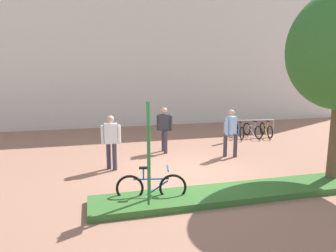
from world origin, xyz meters
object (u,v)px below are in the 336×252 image
Objects in this scene: bollard_steel at (226,133)px; person_casual_tan at (231,130)px; person_suited_navy at (164,127)px; bike_rack_cluster at (253,130)px; person_shirt_blue at (111,139)px; parking_sign_post at (149,139)px; bike_at_sign at (151,187)px.

bollard_steel is 0.52× the size of person_casual_tan.
bike_rack_cluster is at bearing 18.95° from person_suited_navy.
parking_sign_post is at bearing -77.61° from person_shirt_blue.
bollard_steel is (4.38, 5.32, -1.13)m from parking_sign_post.
parking_sign_post reaches higher than bike_at_sign.
person_shirt_blue and person_casual_tan have the same top height.
bike_at_sign is 4.71m from person_casual_tan.
person_casual_tan is at bearing 5.45° from person_shirt_blue.
parking_sign_post is 3.02m from person_shirt_blue.
parking_sign_post is 1.45× the size of bike_at_sign.
person_shirt_blue reaches higher than bollard_steel.
parking_sign_post is at bearing -137.69° from person_casual_tan.
person_suited_navy is at bearing 150.55° from person_casual_tan.
bollard_steel is (4.28, 5.08, 0.10)m from bike_at_sign.
parking_sign_post is 1.40× the size of person_shirt_blue.
person_casual_tan is (4.26, 0.41, 0.00)m from person_shirt_blue.
parking_sign_post reaches higher than person_suited_navy.
person_suited_navy and person_casual_tan have the same top height.
person_suited_navy is 2.66m from person_shirt_blue.
person_casual_tan is (-0.76, -2.02, 0.53)m from bollard_steel.
person_shirt_blue is at bearing -174.55° from person_casual_tan.
bollard_steel is 5.59m from person_shirt_blue.
parking_sign_post is 6.98m from bollard_steel.
bike_at_sign is at bearing -130.08° from bollard_steel.
bike_rack_cluster is 3.83m from person_casual_tan.
bike_rack_cluster is 1.93m from bollard_steel.
bike_rack_cluster is at bearing 24.39° from bollard_steel.
parking_sign_post is 4.78m from person_suited_navy.
person_suited_navy is (-4.67, -1.60, 0.63)m from bike_rack_cluster.
person_suited_navy is 1.00× the size of person_casual_tan.
bike_rack_cluster is at bearing 25.45° from person_shirt_blue.
person_shirt_blue is (-0.74, 2.66, 0.63)m from bike_at_sign.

